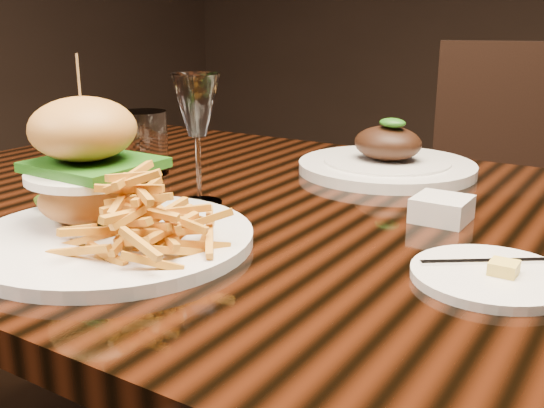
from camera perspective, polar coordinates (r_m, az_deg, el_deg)
The scene contains 8 objects.
dining_table at distance 0.88m, azimuth 7.80°, elevation -6.16°, with size 1.60×0.90×0.75m.
burger_plate at distance 0.76m, azimuth -14.52°, elevation 0.68°, with size 0.33×0.33×0.22m.
side_saucer at distance 0.69m, azimuth 19.11°, elevation -6.09°, with size 0.16×0.16×0.02m.
ramekin at distance 0.86m, azimuth 14.98°, elevation -0.43°, with size 0.07×0.07×0.03m, color silver.
wine_glass at distance 0.89m, azimuth -6.77°, elevation 8.38°, with size 0.07×0.07×0.18m.
water_tumbler at distance 1.10m, azimuth -11.38°, elevation 5.41°, with size 0.08×0.08×0.11m, color white.
far_dish at distance 1.11m, azimuth 10.26°, elevation 3.73°, with size 0.30×0.30×0.10m.
chair_far at distance 1.72m, azimuth 21.46°, elevation -0.60°, with size 0.57×0.58×0.95m.
Camera 1 is at (0.33, -0.74, 1.01)m, focal length 42.00 mm.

